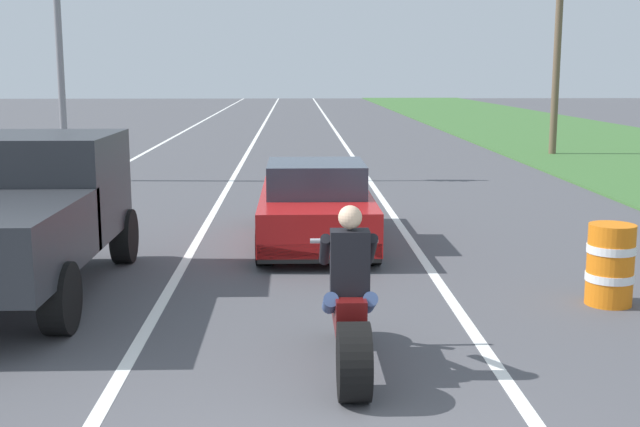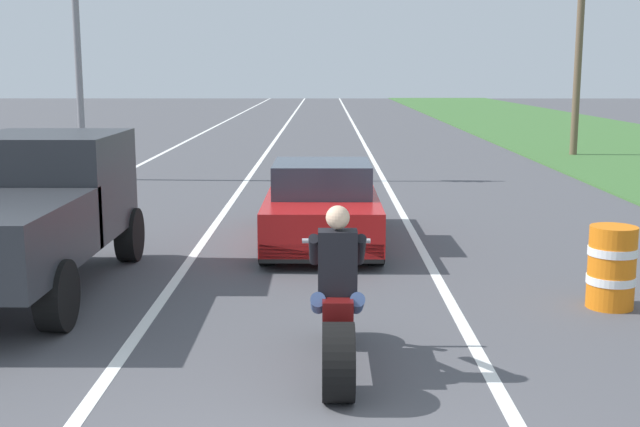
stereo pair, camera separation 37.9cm
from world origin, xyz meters
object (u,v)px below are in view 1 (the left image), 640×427
sports_car_red (316,206)px  pickup_truck_left_lane_dark_grey (24,209)px  motorcycle_with_rider (349,314)px  construction_barrel_nearest (610,264)px  traffic_light_mast_near (121,23)px

sports_car_red → pickup_truck_left_lane_dark_grey: 4.85m
motorcycle_with_rider → pickup_truck_left_lane_dark_grey: 4.91m
motorcycle_with_rider → construction_barrel_nearest: bearing=33.7°
traffic_light_mast_near → construction_barrel_nearest: 14.71m
motorcycle_with_rider → pickup_truck_left_lane_dark_grey: bearing=143.4°
construction_barrel_nearest → motorcycle_with_rider: bearing=-146.3°
pickup_truck_left_lane_dark_grey → construction_barrel_nearest: size_ratio=4.80×
pickup_truck_left_lane_dark_grey → motorcycle_with_rider: bearing=-36.6°
traffic_light_mast_near → construction_barrel_nearest: size_ratio=6.00×
motorcycle_with_rider → pickup_truck_left_lane_dark_grey: size_ratio=0.46×
sports_car_red → construction_barrel_nearest: size_ratio=4.30×
motorcycle_with_rider → pickup_truck_left_lane_dark_grey: (-3.92, 2.91, 0.51)m
pickup_truck_left_lane_dark_grey → traffic_light_mast_near: size_ratio=0.80×
traffic_light_mast_near → construction_barrel_nearest: traffic_light_mast_near is taller
traffic_light_mast_near → sports_car_red: bearing=-59.3°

